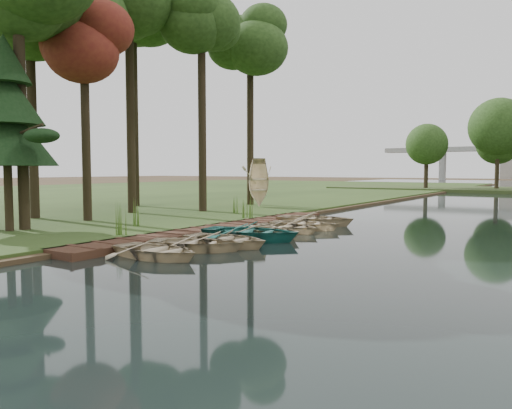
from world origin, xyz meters
The scene contains 22 objects.
ground centered at (0.00, 0.00, 0.00)m, with size 300.00×300.00×0.00m, color #3D2F1D.
boardwalk centered at (-1.60, 0.00, 0.15)m, with size 1.60×16.00×0.30m, color #382115.
rowboat_0 centered at (0.75, -6.19, 0.37)m, with size 2.22×3.11×0.64m, color beige.
rowboat_1 centered at (0.86, -4.43, 0.38)m, with size 2.30×3.22×0.67m, color beige.
rowboat_2 centered at (1.13, -3.20, 0.38)m, with size 2.31×3.23×0.67m, color beige.
rowboat_3 centered at (1.00, -1.47, 0.44)m, with size 2.69×3.77×0.78m, color teal.
rowboat_4 centered at (0.95, -0.23, 0.38)m, with size 2.27×3.18×0.66m, color beige.
rowboat_5 centered at (0.97, 1.43, 0.36)m, with size 2.13×2.99×0.62m, color beige.
rowboat_6 centered at (1.10, 2.66, 0.38)m, with size 2.26×3.16×0.65m, color beige.
rowboat_7 centered at (0.73, 4.47, 0.43)m, with size 2.63×3.69×0.76m, color beige.
stored_rowboat centered at (-6.38, 10.34, 0.63)m, with size 2.26×3.16×0.66m, color beige.
tree_1 centered at (-11.43, -2.33, 10.48)m, with size 5.46×5.46×12.58m.
tree_2 centered at (-8.29, -1.62, 8.57)m, with size 3.52×3.52×9.93m.
tree_3 centered at (-9.82, 2.59, 11.81)m, with size 4.60×4.60×13.64m.
tree_4 centered at (-7.16, 5.60, 11.11)m, with size 3.77×3.77×12.69m.
tree_5 centered at (-13.61, 6.41, 13.17)m, with size 6.30×6.30×15.64m.
tree_6 centered at (-7.95, 11.73, 11.22)m, with size 4.27×4.27×12.93m.
pine_tree centered at (-7.53, -5.94, 4.92)m, with size 3.80×3.80×7.67m.
reeds_0 centered at (-2.94, -4.31, 0.86)m, with size 0.60×0.60×1.12m, color #3F661E.
reeds_1 centered at (-4.68, -1.94, 0.84)m, with size 0.60×0.60×1.07m, color #3F661E.
reeds_2 centered at (-2.60, 3.63, 0.86)m, with size 0.60×0.60×1.12m, color #3F661E.
reeds_3 centered at (-4.59, 5.60, 0.79)m, with size 0.60×0.60×0.97m, color #3F661E.
Camera 1 is at (11.45, -16.95, 2.72)m, focal length 35.00 mm.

